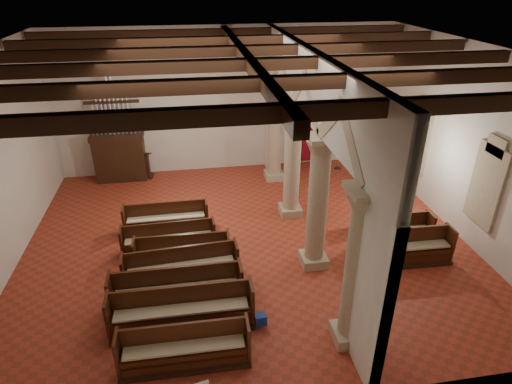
% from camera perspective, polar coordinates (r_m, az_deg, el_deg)
% --- Properties ---
extents(floor, '(14.00, 14.00, 0.00)m').
position_cam_1_polar(floor, '(14.03, -1.22, -6.56)').
color(floor, '#9F3322').
rests_on(floor, ground).
extents(ceiling, '(14.00, 14.00, 0.00)m').
position_cam_1_polar(ceiling, '(11.77, -1.52, 18.42)').
color(ceiling, black).
rests_on(ceiling, wall_back).
extents(wall_back, '(14.00, 0.02, 6.00)m').
position_cam_1_polar(wall_back, '(18.25, -4.05, 12.00)').
color(wall_back, beige).
rests_on(wall_back, floor).
extents(wall_front, '(14.00, 0.02, 6.00)m').
position_cam_1_polar(wall_front, '(7.52, 5.25, -12.88)').
color(wall_front, beige).
rests_on(wall_front, floor).
extents(wall_right, '(0.02, 12.00, 6.00)m').
position_cam_1_polar(wall_right, '(15.16, 26.02, 5.98)').
color(wall_right, beige).
rests_on(wall_right, floor).
extents(ceiling_beams, '(13.80, 11.80, 0.30)m').
position_cam_1_polar(ceiling_beams, '(11.80, -1.51, 17.56)').
color(ceiling_beams, black).
rests_on(ceiling_beams, wall_back).
extents(arcade, '(0.90, 11.90, 6.00)m').
position_cam_1_polar(arcade, '(12.75, 6.73, 7.63)').
color(arcade, '#C0AD8F').
rests_on(arcade, floor).
extents(window_right_a, '(0.03, 1.00, 2.20)m').
position_cam_1_polar(window_right_a, '(14.34, 28.47, 0.74)').
color(window_right_a, '#347559').
rests_on(window_right_a, wall_right).
extents(window_right_b, '(0.03, 1.00, 2.20)m').
position_cam_1_polar(window_right_b, '(17.37, 21.03, 6.64)').
color(window_right_b, '#347559').
rests_on(window_right_b, wall_right).
extents(window_back, '(1.00, 0.03, 2.20)m').
position_cam_1_polar(window_back, '(19.53, 11.03, 10.16)').
color(window_back, '#347559').
rests_on(window_back, wall_back).
extents(pipe_organ, '(2.10, 0.85, 4.40)m').
position_cam_1_polar(pipe_organ, '(18.44, -17.84, 5.56)').
color(pipe_organ, black).
rests_on(pipe_organ, floor).
extents(lectern, '(0.55, 0.57, 1.21)m').
position_cam_1_polar(lectern, '(18.63, -14.37, 3.34)').
color(lectern, '#362311').
rests_on(lectern, floor).
extents(dossal_curtain, '(1.80, 0.07, 2.17)m').
position_cam_1_polar(dossal_curtain, '(19.35, 6.59, 7.09)').
color(dossal_curtain, maroon).
rests_on(dossal_curtain, floor).
extents(processional_banner, '(0.51, 0.65, 2.27)m').
position_cam_1_polar(processional_banner, '(19.10, 11.03, 5.25)').
color(processional_banner, black).
rests_on(processional_banner, floor).
extents(hymnal_box_a, '(0.30, 0.25, 0.28)m').
position_cam_1_polar(hymnal_box_a, '(10.94, 0.59, -16.62)').
color(hymnal_box_a, navy).
rests_on(hymnal_box_a, floor).
extents(hymnal_box_b, '(0.34, 0.30, 0.31)m').
position_cam_1_polar(hymnal_box_b, '(12.02, -5.12, -11.87)').
color(hymnal_box_b, navy).
rests_on(hymnal_box_b, floor).
extents(hymnal_box_c, '(0.32, 0.28, 0.27)m').
position_cam_1_polar(hymnal_box_c, '(13.26, -8.57, -7.92)').
color(hymnal_box_c, navy).
rests_on(hymnal_box_c, floor).
extents(tube_heater_b, '(0.94, 0.11, 0.09)m').
position_cam_1_polar(tube_heater_b, '(11.01, -7.86, -17.16)').
color(tube_heater_b, white).
rests_on(tube_heater_b, floor).
extents(nave_pew_0, '(2.88, 0.72, 1.04)m').
position_cam_1_polar(nave_pew_0, '(10.21, -9.44, -20.36)').
color(nave_pew_0, black).
rests_on(nave_pew_0, floor).
extents(nave_pew_1, '(3.48, 0.78, 1.14)m').
position_cam_1_polar(nave_pew_1, '(10.99, -9.76, -15.91)').
color(nave_pew_1, black).
rests_on(nave_pew_1, floor).
extents(nave_pew_2, '(3.37, 0.76, 1.14)m').
position_cam_1_polar(nave_pew_2, '(11.55, -10.38, -13.39)').
color(nave_pew_2, black).
rests_on(nave_pew_2, floor).
extents(nave_pew_3, '(3.21, 0.92, 1.08)m').
position_cam_1_polar(nave_pew_3, '(12.33, -9.83, -10.45)').
color(nave_pew_3, black).
rests_on(nave_pew_3, floor).
extents(nave_pew_4, '(2.79, 0.76, 1.04)m').
position_cam_1_polar(nave_pew_4, '(12.89, -9.70, -8.61)').
color(nave_pew_4, black).
rests_on(nave_pew_4, floor).
extents(nave_pew_5, '(2.90, 0.72, 0.96)m').
position_cam_1_polar(nave_pew_5, '(13.67, -11.48, -6.61)').
color(nave_pew_5, black).
rests_on(nave_pew_5, floor).
extents(nave_pew_6, '(2.79, 0.70, 1.02)m').
position_cam_1_polar(nave_pew_6, '(14.69, -11.80, -3.95)').
color(nave_pew_6, black).
rests_on(nave_pew_6, floor).
extents(aisle_pew_0, '(2.17, 0.78, 1.10)m').
position_cam_1_polar(aisle_pew_0, '(13.78, 20.41, -7.37)').
color(aisle_pew_0, black).
rests_on(aisle_pew_0, floor).
extents(aisle_pew_1, '(2.15, 0.75, 1.06)m').
position_cam_1_polar(aisle_pew_1, '(14.39, 18.33, -5.49)').
color(aisle_pew_1, black).
rests_on(aisle_pew_1, floor).
extents(aisle_pew_2, '(1.68, 0.70, 0.95)m').
position_cam_1_polar(aisle_pew_2, '(15.08, 16.01, -3.67)').
color(aisle_pew_2, black).
rests_on(aisle_pew_2, floor).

